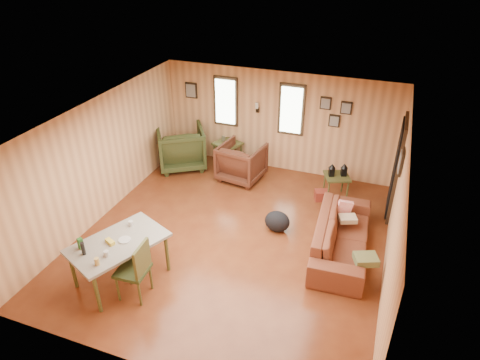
% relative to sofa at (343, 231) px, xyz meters
% --- Properties ---
extents(room, '(5.54, 6.04, 2.44)m').
position_rel_sofa_xyz_m(room, '(-1.80, -0.04, 0.75)').
color(room, brown).
rests_on(room, ground).
extents(sofa, '(0.79, 2.34, 0.90)m').
position_rel_sofa_xyz_m(sofa, '(0.00, 0.00, 0.00)').
color(sofa, brown).
rests_on(sofa, ground).
extents(recliner_brown, '(1.05, 1.00, 0.96)m').
position_rel_sofa_xyz_m(recliner_brown, '(-2.58, 1.87, 0.03)').
color(recliner_brown, '#4A2416').
rests_on(recliner_brown, ground).
extents(recliner_green, '(1.46, 1.44, 1.12)m').
position_rel_sofa_xyz_m(recliner_green, '(-4.18, 1.95, 0.11)').
color(recliner_green, '#2E3618').
rests_on(recliner_green, ground).
extents(end_table, '(0.74, 0.70, 0.76)m').
position_rel_sofa_xyz_m(end_table, '(-3.12, 2.37, -0.03)').
color(end_table, '#4C4E22').
rests_on(end_table, ground).
extents(side_table, '(0.66, 0.66, 0.81)m').
position_rel_sofa_xyz_m(side_table, '(-0.39, 1.83, 0.10)').
color(side_table, '#4C4E22').
rests_on(side_table, ground).
extents(cooler, '(0.37, 0.32, 0.22)m').
position_rel_sofa_xyz_m(cooler, '(-0.63, 1.60, -0.34)').
color(cooler, maroon).
rests_on(cooler, ground).
extents(backpack, '(0.56, 0.47, 0.42)m').
position_rel_sofa_xyz_m(backpack, '(-1.25, 0.20, -0.24)').
color(backpack, black).
rests_on(backpack, ground).
extents(sofa_pillows, '(0.93, 1.57, 0.33)m').
position_rel_sofa_xyz_m(sofa_pillows, '(0.22, -0.09, 0.04)').
color(sofa_pillows, brown).
rests_on(sofa_pillows, sofa).
extents(dining_table, '(1.43, 1.73, 0.98)m').
position_rel_sofa_xyz_m(dining_table, '(-3.30, -1.97, 0.25)').
color(dining_table, gray).
rests_on(dining_table, ground).
extents(dining_chair, '(0.49, 0.49, 1.03)m').
position_rel_sofa_xyz_m(dining_chair, '(-2.82, -2.21, 0.13)').
color(dining_chair, '#2E3618').
rests_on(dining_chair, ground).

